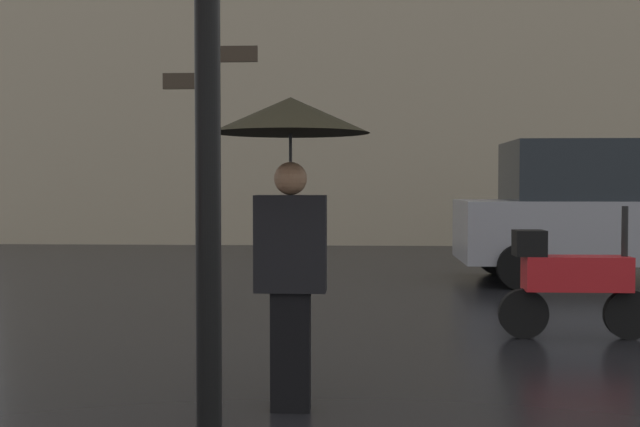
{
  "coord_description": "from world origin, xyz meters",
  "views": [
    {
      "loc": [
        0.09,
        -2.92,
        1.43
      ],
      "look_at": [
        -0.29,
        3.85,
        1.19
      ],
      "focal_mm": 44.6,
      "sensor_mm": 36.0,
      "label": 1
    }
  ],
  "objects_px": {
    "parked_scooter": "(571,279)",
    "parked_car_left": "(594,212)",
    "street_signpost": "(209,143)",
    "pedestrian_with_umbrella": "(290,161)"
  },
  "relations": [
    {
      "from": "parked_scooter",
      "to": "parked_car_left",
      "type": "relative_size",
      "value": 0.35
    },
    {
      "from": "parked_scooter",
      "to": "parked_car_left",
      "type": "xyz_separation_m",
      "value": [
        1.45,
        4.4,
        0.47
      ]
    },
    {
      "from": "parked_scooter",
      "to": "parked_car_left",
      "type": "distance_m",
      "value": 4.66
    },
    {
      "from": "parked_car_left",
      "to": "street_signpost",
      "type": "xyz_separation_m",
      "value": [
        -5.13,
        -2.92,
        0.88
      ]
    },
    {
      "from": "pedestrian_with_umbrella",
      "to": "street_signpost",
      "type": "distance_m",
      "value": 4.18
    },
    {
      "from": "pedestrian_with_umbrella",
      "to": "parked_car_left",
      "type": "relative_size",
      "value": 0.49
    },
    {
      "from": "pedestrian_with_umbrella",
      "to": "parked_car_left",
      "type": "height_order",
      "value": "parked_car_left"
    },
    {
      "from": "parked_scooter",
      "to": "pedestrian_with_umbrella",
      "type": "bearing_deg",
      "value": -156.7
    },
    {
      "from": "pedestrian_with_umbrella",
      "to": "parked_scooter",
      "type": "xyz_separation_m",
      "value": [
        2.39,
        2.48,
        -1.02
      ]
    },
    {
      "from": "parked_scooter",
      "to": "street_signpost",
      "type": "xyz_separation_m",
      "value": [
        -3.68,
        1.48,
        1.35
      ]
    }
  ]
}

